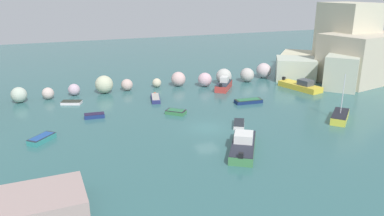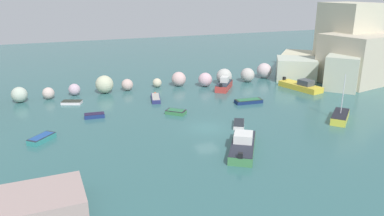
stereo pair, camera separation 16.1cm
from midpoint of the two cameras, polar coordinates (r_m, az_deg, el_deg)
name	(u,v)px [view 2 (the right image)]	position (r m, az deg, el deg)	size (l,w,h in m)	color
cove_water	(207,128)	(42.04, 2.43, -3.13)	(160.00, 160.00, 0.00)	#336364
cliff_headland_right	(343,53)	(69.25, 22.31, 7.85)	(20.70, 22.29, 12.77)	beige
rock_breakwater	(181,80)	(59.49, -1.63, 4.40)	(45.47, 4.41, 2.67)	#B7C4B2
stone_dock	(39,203)	(28.98, -22.31, -13.35)	(6.17, 4.88, 1.45)	#A78D88
channel_buoy	(155,94)	(54.42, -5.64, 2.10)	(0.62, 0.62, 0.62)	#E04C28
moored_boat_0	(72,102)	(53.30, -17.93, 0.84)	(2.96, 2.23, 0.43)	silver
moored_boat_1	(42,138)	(41.45, -22.03, -4.36)	(2.94, 3.01, 0.60)	teal
moored_boat_2	(176,112)	(46.69, -2.40, -0.59)	(2.72, 2.64, 0.52)	#3A7E4A
moored_boat_3	(239,124)	(42.94, 7.34, -2.47)	(2.41, 3.03, 0.48)	white
moored_boat_4	(94,115)	(46.86, -14.68, -1.12)	(2.47, 1.27, 0.53)	navy
moored_boat_5	(224,85)	(58.29, 5.03, 3.55)	(4.52, 5.11, 1.89)	#BD3A35
moored_boat_6	(243,145)	(36.56, 7.94, -5.66)	(5.63, 7.05, 1.70)	#41814B
moored_boat_7	(340,117)	(47.78, 21.92, -1.24)	(4.68, 4.42, 5.68)	#D6CE40
moored_boat_8	(156,98)	(52.68, -5.52, 1.52)	(2.08, 4.22, 0.56)	navy
moored_boat_9	(301,86)	(60.36, 16.52, 3.29)	(3.92, 7.33, 1.70)	yellow
moored_boat_10	(249,101)	(51.64, 8.78, 1.06)	(3.89, 1.65, 0.54)	navy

